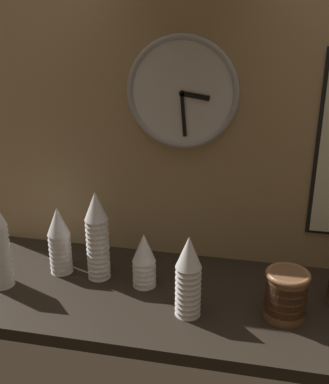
{
  "coord_description": "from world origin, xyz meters",
  "views": [
    {
      "loc": [
        0.22,
        -1.28,
        0.86
      ],
      "look_at": [
        -0.05,
        0.04,
        0.32
      ],
      "focal_mm": 45.0,
      "sensor_mm": 36.0,
      "label": 1
    }
  ],
  "objects_px": {
    "cup_stack_left": "(59,240)",
    "cup_stack_center": "(144,260)",
    "cup_stack_center_left": "(97,236)",
    "wall_clock": "(182,93)",
    "cup_stack_center_right": "(188,276)",
    "bowl_stack_right": "(286,293)"
  },
  "relations": [
    {
      "from": "cup_stack_left",
      "to": "cup_stack_center",
      "type": "bearing_deg",
      "value": -4.8
    },
    {
      "from": "cup_stack_center_left",
      "to": "wall_clock",
      "type": "distance_m",
      "value": 0.53
    },
    {
      "from": "cup_stack_center_right",
      "to": "bowl_stack_right",
      "type": "relative_size",
      "value": 1.71
    },
    {
      "from": "cup_stack_center_right",
      "to": "bowl_stack_right",
      "type": "height_order",
      "value": "cup_stack_center_right"
    },
    {
      "from": "bowl_stack_right",
      "to": "wall_clock",
      "type": "height_order",
      "value": "wall_clock"
    },
    {
      "from": "cup_stack_center",
      "to": "wall_clock",
      "type": "bearing_deg",
      "value": 69.36
    },
    {
      "from": "cup_stack_center_right",
      "to": "wall_clock",
      "type": "xyz_separation_m",
      "value": [
        -0.08,
        0.34,
        0.46
      ]
    },
    {
      "from": "cup_stack_center_left",
      "to": "wall_clock",
      "type": "bearing_deg",
      "value": 38.86
    },
    {
      "from": "cup_stack_center_left",
      "to": "bowl_stack_right",
      "type": "relative_size",
      "value": 2.06
    },
    {
      "from": "cup_stack_center",
      "to": "cup_stack_center_right",
      "type": "bearing_deg",
      "value": -37.5
    },
    {
      "from": "cup_stack_left",
      "to": "bowl_stack_right",
      "type": "relative_size",
      "value": 1.59
    },
    {
      "from": "cup_stack_center",
      "to": "wall_clock",
      "type": "xyz_separation_m",
      "value": [
        0.08,
        0.21,
        0.5
      ]
    },
    {
      "from": "cup_stack_left",
      "to": "cup_stack_center",
      "type": "relative_size",
      "value": 1.28
    },
    {
      "from": "wall_clock",
      "to": "cup_stack_center_left",
      "type": "bearing_deg",
      "value": -141.14
    },
    {
      "from": "cup_stack_center",
      "to": "bowl_stack_right",
      "type": "distance_m",
      "value": 0.45
    },
    {
      "from": "cup_stack_center_right",
      "to": "wall_clock",
      "type": "distance_m",
      "value": 0.58
    },
    {
      "from": "cup_stack_left",
      "to": "wall_clock",
      "type": "relative_size",
      "value": 0.65
    },
    {
      "from": "cup_stack_center_right",
      "to": "cup_stack_center",
      "type": "bearing_deg",
      "value": 142.5
    },
    {
      "from": "cup_stack_center_right",
      "to": "cup_stack_left",
      "type": "bearing_deg",
      "value": 161.97
    },
    {
      "from": "cup_stack_center_right",
      "to": "cup_stack_center",
      "type": "xyz_separation_m",
      "value": [
        -0.16,
        0.12,
        -0.03
      ]
    },
    {
      "from": "bowl_stack_right",
      "to": "wall_clock",
      "type": "distance_m",
      "value": 0.69
    },
    {
      "from": "cup_stack_left",
      "to": "bowl_stack_right",
      "type": "bearing_deg",
      "value": -8.01
    }
  ]
}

